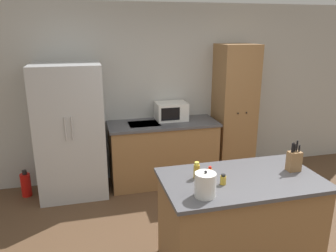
% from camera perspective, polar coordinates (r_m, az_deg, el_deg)
% --- Properties ---
extents(wall_back, '(7.20, 0.06, 2.60)m').
position_cam_1_polar(wall_back, '(5.05, 1.27, 5.92)').
color(wall_back, '#B2B2AD').
rests_on(wall_back, ground_plane).
extents(refrigerator, '(0.88, 0.72, 1.81)m').
position_cam_1_polar(refrigerator, '(4.60, -16.60, -0.91)').
color(refrigerator, '#B7BABC').
rests_on(refrigerator, ground_plane).
extents(back_counter, '(1.59, 0.65, 0.93)m').
position_cam_1_polar(back_counter, '(4.90, -0.86, -4.56)').
color(back_counter, olive).
rests_on(back_counter, ground_plane).
extents(pantry_cabinet, '(0.56, 0.55, 2.02)m').
position_cam_1_polar(pantry_cabinet, '(5.15, 11.44, 2.51)').
color(pantry_cabinet, olive).
rests_on(pantry_cabinet, ground_plane).
extents(kitchen_island, '(1.45, 0.84, 0.93)m').
position_cam_1_polar(kitchen_island, '(3.31, 12.18, -16.08)').
color(kitchen_island, olive).
rests_on(kitchen_island, ground_plane).
extents(microwave, '(0.46, 0.34, 0.26)m').
position_cam_1_polar(microwave, '(4.86, 0.55, 2.61)').
color(microwave, white).
rests_on(microwave, back_counter).
extents(knife_block, '(0.12, 0.09, 0.30)m').
position_cam_1_polar(knife_block, '(3.34, 21.10, -5.64)').
color(knife_block, olive).
rests_on(knife_block, kitchen_island).
extents(spice_bottle_tall_dark, '(0.06, 0.06, 0.11)m').
position_cam_1_polar(spice_bottle_tall_dark, '(2.92, 6.56, -8.88)').
color(spice_bottle_tall_dark, orange).
rests_on(spice_bottle_tall_dark, kitchen_island).
extents(spice_bottle_short_red, '(0.06, 0.06, 0.15)m').
position_cam_1_polar(spice_bottle_short_red, '(2.85, 7.16, -9.17)').
color(spice_bottle_short_red, '#337033').
rests_on(spice_bottle_short_red, kitchen_island).
extents(spice_bottle_amber_oil, '(0.04, 0.04, 0.10)m').
position_cam_1_polar(spice_bottle_amber_oil, '(3.04, 7.30, -7.96)').
color(spice_bottle_amber_oil, orange).
rests_on(spice_bottle_amber_oil, kitchen_island).
extents(spice_bottle_green_herb, '(0.06, 0.06, 0.15)m').
position_cam_1_polar(spice_bottle_green_herb, '(3.00, 5.00, -7.73)').
color(spice_bottle_green_herb, gold).
rests_on(spice_bottle_green_herb, kitchen_island).
extents(spice_bottle_pale_salt, '(0.05, 0.05, 0.09)m').
position_cam_1_polar(spice_bottle_pale_salt, '(2.92, 9.58, -9.20)').
color(spice_bottle_pale_salt, gold).
rests_on(spice_bottle_pale_salt, kitchen_island).
extents(kettle, '(0.17, 0.17, 0.23)m').
position_cam_1_polar(kettle, '(2.68, 6.50, -10.13)').
color(kettle, white).
rests_on(kettle, kitchen_island).
extents(fire_extinguisher, '(0.13, 0.13, 0.38)m').
position_cam_1_polar(fire_extinguisher, '(4.99, -23.50, -9.33)').
color(fire_extinguisher, red).
rests_on(fire_extinguisher, ground_plane).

